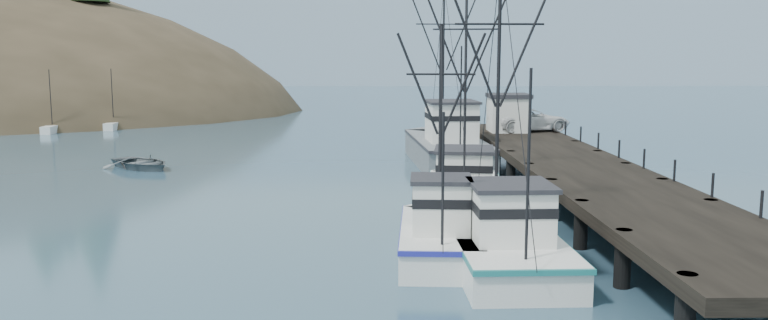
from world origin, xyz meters
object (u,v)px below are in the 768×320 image
at_px(trawler_far, 464,193).
at_px(motorboat, 142,169).
at_px(work_vessel, 446,146).
at_px(pickup_truck, 530,120).
at_px(pier, 577,169).
at_px(pier_shed, 508,112).
at_px(trawler_mid, 440,235).
at_px(trawler_near, 500,240).

distance_m(trawler_far, motorboat, 24.40).
height_order(work_vessel, pickup_truck, work_vessel).
height_order(trawler_far, pickup_truck, trawler_far).
bearing_deg(work_vessel, pickup_truck, 24.68).
height_order(pier, pier_shed, pier_shed).
xyz_separation_m(pier, pickup_truck, (0.93, 16.37, 1.14)).
relative_size(pier, pickup_truck, 7.32).
relative_size(pier_shed, motorboat, 0.60).
xyz_separation_m(pier_shed, motorboat, (-25.82, -4.61, -3.42)).
bearing_deg(trawler_mid, trawler_near, -23.46).
bearing_deg(work_vessel, pier_shed, 28.83).
bearing_deg(trawler_near, trawler_mid, 156.54).
bearing_deg(motorboat, pier, -72.29).
xyz_separation_m(work_vessel, pickup_truck, (6.58, 3.02, 1.61)).
bearing_deg(trawler_far, pier, 18.86).
relative_size(trawler_mid, pickup_truck, 1.54).
bearing_deg(trawler_mid, work_vessel, 83.62).
distance_m(pier, pickup_truck, 16.44).
height_order(pier, work_vessel, work_vessel).
distance_m(trawler_mid, motorboat, 28.78).
height_order(trawler_near, motorboat, trawler_near).
xyz_separation_m(trawler_mid, work_vessel, (2.70, 24.18, 0.41)).
distance_m(pickup_truck, motorboat, 28.09).
xyz_separation_m(pier, trawler_mid, (-8.35, -10.83, -0.87)).
distance_m(trawler_mid, pier_shed, 28.04).
distance_m(trawler_mid, work_vessel, 24.33).
height_order(trawler_mid, motorboat, trawler_mid).
height_order(trawler_near, trawler_far, trawler_far).
relative_size(pier, trawler_near, 3.73).
relative_size(work_vessel, motorboat, 2.87).
bearing_deg(pickup_truck, work_vessel, 99.41).
bearing_deg(trawler_near, pickup_truck, 75.89).
xyz_separation_m(pier, pier_shed, (-0.76, 16.04, 1.73)).
xyz_separation_m(pier, trawler_far, (-6.33, -2.16, -0.87)).
xyz_separation_m(trawler_far, pickup_truck, (7.26, 18.54, 2.02)).
xyz_separation_m(trawler_mid, motorboat, (-18.22, 22.26, -0.82)).
bearing_deg(trawler_far, pier_shed, 72.99).
bearing_deg(work_vessel, pier, -67.07).
relative_size(trawler_far, work_vessel, 0.78).
height_order(trawler_far, motorboat, trawler_far).
distance_m(pier, trawler_far, 6.74).
bearing_deg(pickup_truck, motorboat, 84.91).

